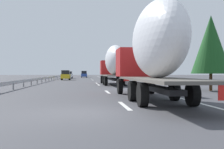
# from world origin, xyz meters

# --- Properties ---
(ground_plane) EXTENTS (260.00, 260.00, 0.00)m
(ground_plane) POSITION_xyz_m (40.00, 0.00, 0.00)
(ground_plane) COLOR #424247
(lane_stripe_0) EXTENTS (3.20, 0.20, 0.01)m
(lane_stripe_0) POSITION_xyz_m (2.00, -1.80, 0.00)
(lane_stripe_0) COLOR white
(lane_stripe_0) RESTS_ON ground_plane
(lane_stripe_1) EXTENTS (3.20, 0.20, 0.01)m
(lane_stripe_1) POSITION_xyz_m (10.64, -1.80, 0.00)
(lane_stripe_1) COLOR white
(lane_stripe_1) RESTS_ON ground_plane
(lane_stripe_2) EXTENTS (3.20, 0.20, 0.01)m
(lane_stripe_2) POSITION_xyz_m (22.70, -1.80, 0.00)
(lane_stripe_2) COLOR white
(lane_stripe_2) RESTS_ON ground_plane
(lane_stripe_3) EXTENTS (3.20, 0.20, 0.01)m
(lane_stripe_3) POSITION_xyz_m (27.86, -1.80, 0.00)
(lane_stripe_3) COLOR white
(lane_stripe_3) RESTS_ON ground_plane
(lane_stripe_4) EXTENTS (3.20, 0.20, 0.01)m
(lane_stripe_4) POSITION_xyz_m (45.03, -1.80, 0.00)
(lane_stripe_4) COLOR white
(lane_stripe_4) RESTS_ON ground_plane
(lane_stripe_5) EXTENTS (3.20, 0.20, 0.01)m
(lane_stripe_5) POSITION_xyz_m (43.54, -1.80, 0.00)
(lane_stripe_5) COLOR white
(lane_stripe_5) RESTS_ON ground_plane
(lane_stripe_6) EXTENTS (3.20, 0.20, 0.01)m
(lane_stripe_6) POSITION_xyz_m (53.40, -1.80, 0.00)
(lane_stripe_6) COLOR white
(lane_stripe_6) RESTS_ON ground_plane
(lane_stripe_7) EXTENTS (3.20, 0.20, 0.01)m
(lane_stripe_7) POSITION_xyz_m (72.87, -1.80, 0.00)
(lane_stripe_7) COLOR white
(lane_stripe_7) RESTS_ON ground_plane
(edge_line_right) EXTENTS (110.00, 0.20, 0.01)m
(edge_line_right) POSITION_xyz_m (45.00, -5.50, 0.00)
(edge_line_right) COLOR white
(edge_line_right) RESTS_ON ground_plane
(truck_lead) EXTENTS (12.92, 2.55, 4.59)m
(truck_lead) POSITION_xyz_m (22.59, -3.60, 2.55)
(truck_lead) COLOR #B21919
(truck_lead) RESTS_ON ground_plane
(truck_trailing) EXTENTS (13.45, 2.55, 4.92)m
(truck_trailing) POSITION_xyz_m (4.10, -3.60, 2.70)
(truck_trailing) COLOR #B21919
(truck_trailing) RESTS_ON ground_plane
(car_black_suv) EXTENTS (4.62, 1.77, 1.97)m
(car_black_suv) POSITION_xyz_m (93.03, -0.04, 0.98)
(car_black_suv) COLOR black
(car_black_suv) RESTS_ON ground_plane
(car_white_van) EXTENTS (4.44, 1.83, 1.77)m
(car_white_van) POSITION_xyz_m (59.11, 3.65, 0.90)
(car_white_van) COLOR white
(car_white_van) RESTS_ON ground_plane
(car_blue_sedan) EXTENTS (4.49, 1.74, 1.98)m
(car_blue_sedan) POSITION_xyz_m (72.44, -0.19, 0.98)
(car_blue_sedan) COLOR #28479E
(car_blue_sedan) RESTS_ON ground_plane
(car_yellow_coupe) EXTENTS (4.57, 1.74, 1.92)m
(car_yellow_coupe) POSITION_xyz_m (45.60, 3.52, 0.96)
(car_yellow_coupe) COLOR gold
(car_yellow_coupe) RESTS_ON ground_plane
(road_sign) EXTENTS (0.10, 0.90, 3.42)m
(road_sign) POSITION_xyz_m (40.40, -6.70, 2.35)
(road_sign) COLOR gray
(road_sign) RESTS_ON ground_plane
(tree_0) EXTENTS (3.59, 3.59, 6.56)m
(tree_0) POSITION_xyz_m (73.14, -10.84, 4.13)
(tree_0) COLOR #472D19
(tree_0) RESTS_ON ground_plane
(tree_1) EXTENTS (3.68, 3.68, 6.31)m
(tree_1) POSITION_xyz_m (69.73, -11.57, 3.94)
(tree_1) COLOR #472D19
(tree_1) RESTS_ON ground_plane
(tree_2) EXTENTS (3.02, 3.02, 7.60)m
(tree_2) POSITION_xyz_m (68.71, -9.62, 4.67)
(tree_2) COLOR #472D19
(tree_2) RESTS_ON ground_plane
(tree_3) EXTENTS (3.11, 3.11, 6.08)m
(tree_3) POSITION_xyz_m (11.17, -10.19, 3.73)
(tree_3) COLOR #472D19
(tree_3) RESTS_ON ground_plane
(guardrail_median) EXTENTS (94.00, 0.10, 0.76)m
(guardrail_median) POSITION_xyz_m (43.00, 6.00, 0.58)
(guardrail_median) COLOR #9EA0A5
(guardrail_median) RESTS_ON ground_plane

